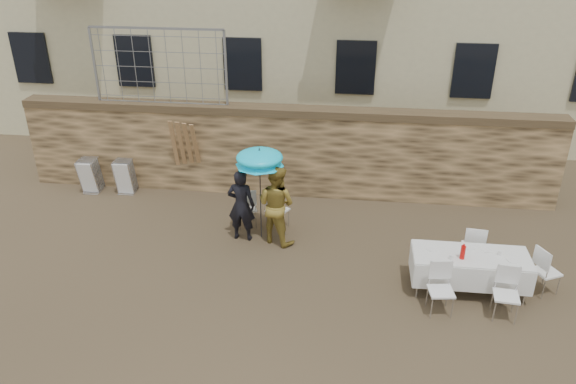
# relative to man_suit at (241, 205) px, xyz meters

# --- Properties ---
(ground) EXTENTS (80.00, 80.00, 0.00)m
(ground) POSITION_rel_man_suit_xyz_m (0.65, -2.63, -0.81)
(ground) COLOR brown
(ground) RESTS_ON ground
(stone_wall) EXTENTS (13.00, 0.50, 2.20)m
(stone_wall) POSITION_rel_man_suit_xyz_m (0.65, 2.37, 0.29)
(stone_wall) COLOR olive
(stone_wall) RESTS_ON ground
(chain_link_fence) EXTENTS (3.20, 0.06, 1.80)m
(chain_link_fence) POSITION_rel_man_suit_xyz_m (-2.35, 2.37, 2.29)
(chain_link_fence) COLOR gray
(chain_link_fence) RESTS_ON stone_wall
(man_suit) EXTENTS (0.62, 0.43, 1.62)m
(man_suit) POSITION_rel_man_suit_xyz_m (0.00, 0.00, 0.00)
(man_suit) COLOR black
(man_suit) RESTS_ON ground
(woman_dress) EXTENTS (1.06, 0.98, 1.76)m
(woman_dress) POSITION_rel_man_suit_xyz_m (0.75, 0.00, 0.07)
(woman_dress) COLOR gold
(woman_dress) RESTS_ON ground
(umbrella) EXTENTS (1.01, 1.01, 1.94)m
(umbrella) POSITION_rel_man_suit_xyz_m (0.40, 0.10, 1.01)
(umbrella) COLOR #3F3F44
(umbrella) RESTS_ON ground
(couple_chair_left) EXTENTS (0.61, 0.61, 0.96)m
(couple_chair_left) POSITION_rel_man_suit_xyz_m (0.00, 0.55, -0.33)
(couple_chair_left) COLOR white
(couple_chair_left) RESTS_ON ground
(couple_chair_right) EXTENTS (0.65, 0.65, 0.96)m
(couple_chair_right) POSITION_rel_man_suit_xyz_m (0.70, 0.55, -0.33)
(couple_chair_right) COLOR white
(couple_chair_right) RESTS_ON ground
(banquet_table) EXTENTS (2.10, 0.85, 0.78)m
(banquet_table) POSITION_rel_man_suit_xyz_m (4.54, -1.33, -0.08)
(banquet_table) COLOR white
(banquet_table) RESTS_ON ground
(soda_bottle) EXTENTS (0.09, 0.09, 0.26)m
(soda_bottle) POSITION_rel_man_suit_xyz_m (4.34, -1.48, 0.09)
(soda_bottle) COLOR red
(soda_bottle) RESTS_ON banquet_table
(table_chair_front_left) EXTENTS (0.54, 0.54, 0.96)m
(table_chair_front_left) POSITION_rel_man_suit_xyz_m (3.94, -2.08, -0.33)
(table_chair_front_left) COLOR white
(table_chair_front_left) RESTS_ON ground
(table_chair_front_right) EXTENTS (0.52, 0.52, 0.96)m
(table_chair_front_right) POSITION_rel_man_suit_xyz_m (5.04, -2.08, -0.33)
(table_chair_front_right) COLOR white
(table_chair_front_right) RESTS_ON ground
(table_chair_back) EXTENTS (0.53, 0.53, 0.96)m
(table_chair_back) POSITION_rel_man_suit_xyz_m (4.74, -0.53, -0.33)
(table_chair_back) COLOR white
(table_chair_back) RESTS_ON ground
(table_chair_side) EXTENTS (0.64, 0.64, 0.96)m
(table_chair_side) POSITION_rel_man_suit_xyz_m (5.94, -1.23, -0.33)
(table_chair_side) COLOR white
(table_chair_side) RESTS_ON ground
(chair_stack_left) EXTENTS (0.46, 0.55, 0.92)m
(chair_stack_left) POSITION_rel_man_suit_xyz_m (-4.23, 1.99, -0.35)
(chair_stack_left) COLOR white
(chair_stack_left) RESTS_ON ground
(chair_stack_right) EXTENTS (0.46, 0.47, 0.92)m
(chair_stack_right) POSITION_rel_man_suit_xyz_m (-3.33, 1.99, -0.35)
(chair_stack_right) COLOR white
(chair_stack_right) RESTS_ON ground
(wood_planks) EXTENTS (0.70, 0.20, 2.00)m
(wood_planks) POSITION_rel_man_suit_xyz_m (-1.73, 2.06, 0.19)
(wood_planks) COLOR #A37749
(wood_planks) RESTS_ON ground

